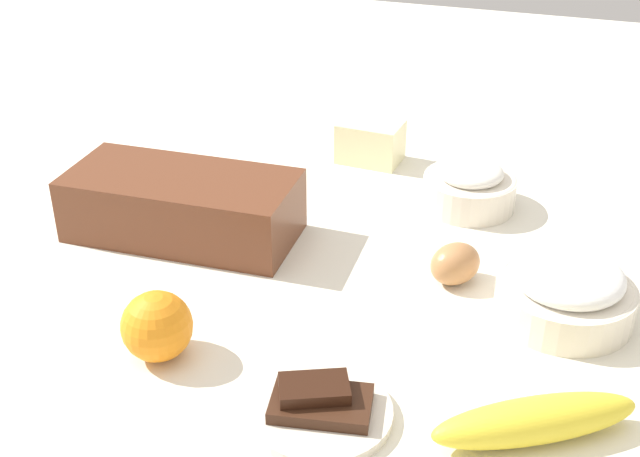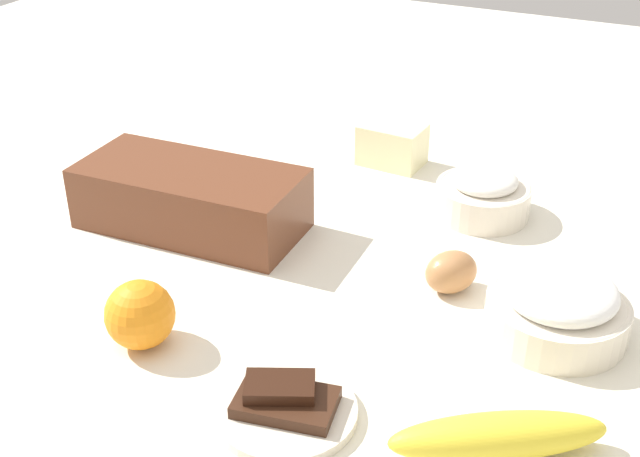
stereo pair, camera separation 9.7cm
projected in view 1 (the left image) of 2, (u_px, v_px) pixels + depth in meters
The scene contains 9 objects.
ground_plane at pixel (320, 265), 0.99m from camera, with size 2.40×2.40×0.02m, color silver.
loaf_pan at pixel (184, 203), 1.02m from camera, with size 0.28×0.14×0.08m.
flour_bowl at pixel (470, 186), 1.09m from camera, with size 0.12×0.12×0.07m.
sugar_bowl at pixel (566, 290), 0.87m from camera, with size 0.15×0.15×0.07m.
banana at pixel (535, 420), 0.72m from camera, with size 0.19×0.04×0.04m, color yellow.
orange_fruit at pixel (157, 326), 0.81m from camera, with size 0.07×0.07×0.07m, color orange.
butter_block at pixel (370, 142), 1.21m from camera, with size 0.09×0.06×0.06m, color #F4EDB2.
egg_near_butter at pixel (455, 265), 0.93m from camera, with size 0.05×0.05×0.06m, color #B27849.
chocolate_plate at pixel (320, 408), 0.74m from camera, with size 0.13×0.13×0.03m.
Camera 1 is at (-0.27, 0.80, 0.52)m, focal length 46.48 mm.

